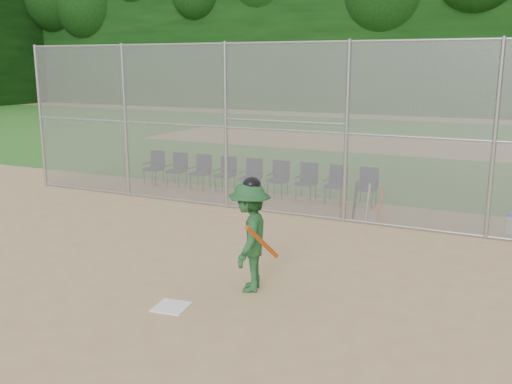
% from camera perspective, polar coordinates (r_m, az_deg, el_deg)
% --- Properties ---
extents(ground, '(100.00, 100.00, 0.00)m').
position_cam_1_polar(ground, '(9.10, -6.90, -9.93)').
color(ground, tan).
rests_on(ground, ground).
extents(grass_strip, '(100.00, 100.00, 0.00)m').
position_cam_1_polar(grass_strip, '(25.71, 15.10, 4.50)').
color(grass_strip, '#2A6C20').
rests_on(grass_strip, ground).
extents(dirt_patch_far, '(24.00, 24.00, 0.00)m').
position_cam_1_polar(dirt_patch_far, '(25.71, 15.10, 4.51)').
color(dirt_patch_far, tan).
rests_on(dirt_patch_far, ground).
extents(backstop_fence, '(16.09, 0.09, 4.00)m').
position_cam_1_polar(backstop_fence, '(12.97, 4.79, 6.39)').
color(backstop_fence, gray).
rests_on(backstop_fence, ground).
extents(treeline, '(81.00, 60.00, 11.00)m').
position_cam_1_polar(treeline, '(27.52, 16.59, 16.42)').
color(treeline, black).
rests_on(treeline, ground).
extents(home_plate, '(0.52, 0.52, 0.02)m').
position_cam_1_polar(home_plate, '(8.61, -8.45, -11.28)').
color(home_plate, white).
rests_on(home_plate, ground).
extents(batter_at_plate, '(1.00, 1.35, 1.82)m').
position_cam_1_polar(batter_at_plate, '(8.86, -0.63, -4.42)').
color(batter_at_plate, '#205228').
rests_on(batter_at_plate, ground).
extents(spare_bats, '(0.96, 0.36, 0.84)m').
position_cam_1_polar(spare_bats, '(13.28, 10.50, -0.90)').
color(spare_bats, '#D84C14').
rests_on(spare_bats, ground).
extents(chair_0, '(0.54, 0.52, 0.96)m').
position_cam_1_polar(chair_0, '(17.10, -10.20, 2.39)').
color(chair_0, '#11193E').
rests_on(chair_0, ground).
extents(chair_1, '(0.54, 0.52, 0.96)m').
position_cam_1_polar(chair_1, '(16.66, -7.96, 2.19)').
color(chair_1, '#11193E').
rests_on(chair_1, ground).
extents(chair_2, '(0.54, 0.52, 0.96)m').
position_cam_1_polar(chair_2, '(16.23, -5.60, 1.98)').
color(chair_2, '#11193E').
rests_on(chair_2, ground).
extents(chair_3, '(0.54, 0.52, 0.96)m').
position_cam_1_polar(chair_3, '(15.84, -3.13, 1.75)').
color(chair_3, '#11193E').
rests_on(chair_3, ground).
extents(chair_4, '(0.54, 0.52, 0.96)m').
position_cam_1_polar(chair_4, '(15.48, -0.53, 1.51)').
color(chair_4, '#11193E').
rests_on(chair_4, ground).
extents(chair_5, '(0.54, 0.52, 0.96)m').
position_cam_1_polar(chair_5, '(15.15, 2.19, 1.26)').
color(chair_5, '#11193E').
rests_on(chair_5, ground).
extents(chair_6, '(0.54, 0.52, 0.96)m').
position_cam_1_polar(chair_6, '(14.86, 5.02, 0.99)').
color(chair_6, '#11193E').
rests_on(chair_6, ground).
extents(chair_7, '(0.54, 0.52, 0.96)m').
position_cam_1_polar(chair_7, '(14.61, 7.95, 0.71)').
color(chair_7, '#11193E').
rests_on(chair_7, ground).
extents(chair_8, '(0.54, 0.52, 0.96)m').
position_cam_1_polar(chair_8, '(14.40, 10.98, 0.42)').
color(chair_8, '#11193E').
rests_on(chair_8, ground).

